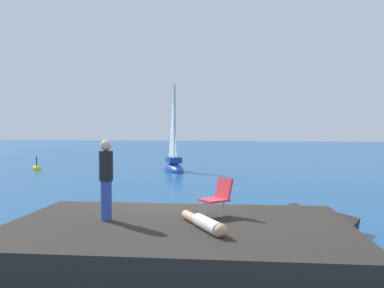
{
  "coord_description": "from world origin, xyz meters",
  "views": [
    {
      "loc": [
        2.68,
        -10.44,
        2.48
      ],
      "look_at": [
        -1.84,
        10.39,
        1.74
      ],
      "focal_mm": 38.14,
      "sensor_mm": 36.0,
      "label": 1
    }
  ],
  "objects_px": {
    "sailboat_near": "(174,166)",
    "marker_buoy": "(37,170)",
    "person_standing": "(106,178)",
    "beach_chair": "(218,195)",
    "person_sunbather": "(205,223)"
  },
  "relations": [
    {
      "from": "sailboat_near",
      "to": "marker_buoy",
      "type": "relative_size",
      "value": 5.02
    },
    {
      "from": "person_standing",
      "to": "beach_chair",
      "type": "distance_m",
      "value": 2.36
    },
    {
      "from": "marker_buoy",
      "to": "beach_chair",
      "type": "bearing_deg",
      "value": -46.09
    },
    {
      "from": "beach_chair",
      "to": "person_sunbather",
      "type": "bearing_deg",
      "value": 42.45
    },
    {
      "from": "beach_chair",
      "to": "marker_buoy",
      "type": "distance_m",
      "value": 19.31
    },
    {
      "from": "person_standing",
      "to": "sailboat_near",
      "type": "bearing_deg",
      "value": -51.65
    },
    {
      "from": "sailboat_near",
      "to": "person_standing",
      "type": "relative_size",
      "value": 3.5
    },
    {
      "from": "person_sunbather",
      "to": "beach_chair",
      "type": "xyz_separation_m",
      "value": [
        0.07,
        1.21,
        0.33
      ]
    },
    {
      "from": "sailboat_near",
      "to": "marker_buoy",
      "type": "xyz_separation_m",
      "value": [
        -8.39,
        -1.21,
        -0.3
      ]
    },
    {
      "from": "sailboat_near",
      "to": "person_sunbather",
      "type": "distance_m",
      "value": 17.04
    },
    {
      "from": "sailboat_near",
      "to": "person_standing",
      "type": "bearing_deg",
      "value": -17.93
    },
    {
      "from": "beach_chair",
      "to": "person_standing",
      "type": "bearing_deg",
      "value": -21.71
    },
    {
      "from": "sailboat_near",
      "to": "marker_buoy",
      "type": "height_order",
      "value": "sailboat_near"
    },
    {
      "from": "sailboat_near",
      "to": "person_sunbather",
      "type": "relative_size",
      "value": 3.73
    },
    {
      "from": "person_standing",
      "to": "marker_buoy",
      "type": "relative_size",
      "value": 1.43
    }
  ]
}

